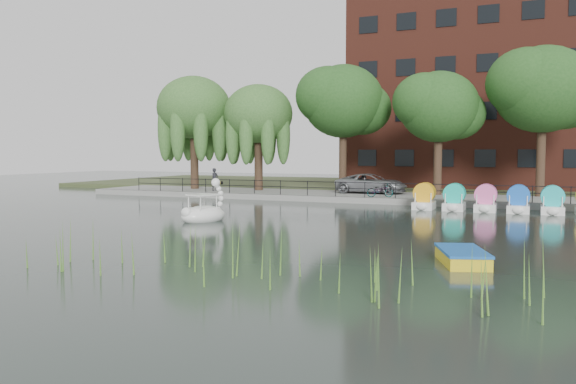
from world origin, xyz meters
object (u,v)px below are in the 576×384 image
Objects in this scene: minivan at (371,182)px; pedestrian at (215,178)px; yellow_rowboat at (462,256)px; swan_boat at (204,212)px; bicycle at (380,189)px.

minivan is 2.93× the size of pedestrian.
swan_boat is at bearing 135.86° from yellow_rowboat.
yellow_rowboat is (7.06, -18.81, -0.67)m from bicycle.
yellow_rowboat is (12.56, -6.02, -0.21)m from swan_boat.
swan_boat reaches higher than minivan.
pedestrian is at bearing 116.73° from yellow_rowboat.
swan_boat is 1.05× the size of yellow_rowboat.
yellow_rowboat is (8.48, -21.98, -0.97)m from minivan.
pedestrian is 0.71× the size of swan_boat.
swan_boat is at bearing 138.83° from bicycle.
bicycle is at bearing -79.79° from pedestrian.
yellow_rowboat is at bearing -119.56° from pedestrian.
minivan is 23.58m from yellow_rowboat.
pedestrian is at bearing 136.69° from swan_boat.
swan_boat is (-5.50, -12.80, -0.45)m from bicycle.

